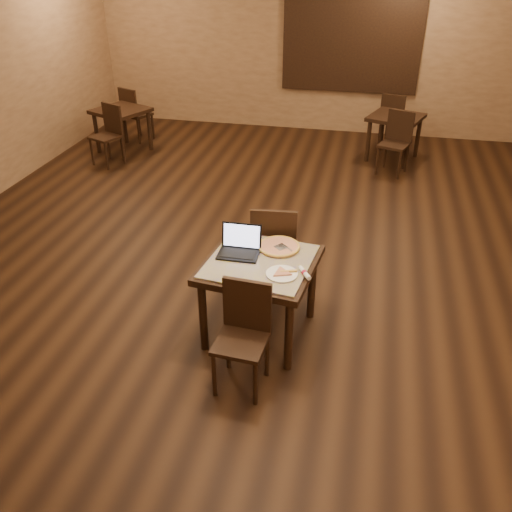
% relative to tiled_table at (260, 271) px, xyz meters
% --- Properties ---
extents(ground, '(10.00, 10.00, 0.00)m').
position_rel_tiled_table_xyz_m(ground, '(-0.21, 1.06, -0.66)').
color(ground, black).
rests_on(ground, ground).
extents(wall_back, '(8.00, 0.02, 3.00)m').
position_rel_tiled_table_xyz_m(wall_back, '(-0.21, 6.06, 0.84)').
color(wall_back, '#99724E').
rests_on(wall_back, ground).
extents(mural, '(2.34, 0.05, 1.64)m').
position_rel_tiled_table_xyz_m(mural, '(0.29, 6.02, 0.89)').
color(mural, '#275291').
rests_on(mural, wall_back).
extents(tiled_table, '(1.02, 1.02, 0.76)m').
position_rel_tiled_table_xyz_m(tiled_table, '(0.00, 0.00, 0.00)').
color(tiled_table, black).
rests_on(tiled_table, ground).
extents(chair_main_near, '(0.42, 0.42, 0.90)m').
position_rel_tiled_table_xyz_m(chair_main_near, '(0.01, -0.62, -0.15)').
color(chair_main_near, black).
rests_on(chair_main_near, ground).
extents(chair_main_far, '(0.47, 0.47, 0.99)m').
position_rel_tiled_table_xyz_m(chair_main_far, '(0.01, 0.61, -0.10)').
color(chair_main_far, black).
rests_on(chair_main_far, ground).
extents(laptop, '(0.35, 0.28, 0.24)m').
position_rel_tiled_table_xyz_m(laptop, '(-0.20, 0.11, 0.17)').
color(laptop, black).
rests_on(laptop, tiled_table).
extents(plate, '(0.26, 0.26, 0.01)m').
position_rel_tiled_table_xyz_m(plate, '(0.22, -0.18, 0.11)').
color(plate, white).
rests_on(plate, tiled_table).
extents(pizza_slice, '(0.23, 0.23, 0.02)m').
position_rel_tiled_table_xyz_m(pizza_slice, '(0.22, -0.18, 0.13)').
color(pizza_slice, beige).
rests_on(pizza_slice, plate).
extents(pizza_pan, '(0.35, 0.35, 0.01)m').
position_rel_tiled_table_xyz_m(pizza_pan, '(0.12, 0.24, 0.11)').
color(pizza_pan, silver).
rests_on(pizza_pan, tiled_table).
extents(pizza_whole, '(0.37, 0.37, 0.03)m').
position_rel_tiled_table_xyz_m(pizza_whole, '(0.12, 0.24, 0.12)').
color(pizza_whole, beige).
rests_on(pizza_whole, pizza_pan).
extents(spatula, '(0.24, 0.23, 0.01)m').
position_rel_tiled_table_xyz_m(spatula, '(0.14, 0.22, 0.13)').
color(spatula, silver).
rests_on(spatula, pizza_whole).
extents(napkin_roll, '(0.13, 0.17, 0.04)m').
position_rel_tiled_table_xyz_m(napkin_roll, '(0.40, -0.14, 0.12)').
color(napkin_roll, white).
rests_on(napkin_roll, tiled_table).
extents(other_table_a, '(0.96, 0.96, 0.71)m').
position_rel_tiled_table_xyz_m(other_table_a, '(1.14, 4.78, -0.07)').
color(other_table_a, black).
rests_on(other_table_a, ground).
extents(other_table_a_chair_near, '(0.51, 0.51, 0.92)m').
position_rel_tiled_table_xyz_m(other_table_a_chair_near, '(1.17, 4.25, -0.14)').
color(other_table_a_chair_near, black).
rests_on(other_table_a_chair_near, ground).
extents(other_table_a_chair_far, '(0.51, 0.51, 0.92)m').
position_rel_tiled_table_xyz_m(other_table_a_chair_far, '(1.12, 5.32, -0.14)').
color(other_table_a_chair_far, black).
rests_on(other_table_a_chair_far, ground).
extents(other_table_b, '(0.99, 0.99, 0.71)m').
position_rel_tiled_table_xyz_m(other_table_b, '(-3.21, 4.20, -0.07)').
color(other_table_b, black).
rests_on(other_table_b, ground).
extents(other_table_b_chair_near, '(0.52, 0.52, 0.92)m').
position_rel_tiled_table_xyz_m(other_table_b_chair_near, '(-3.18, 3.65, -0.14)').
color(other_table_b_chair_near, black).
rests_on(other_table_b_chair_near, ground).
extents(other_table_b_chair_far, '(0.52, 0.52, 0.92)m').
position_rel_tiled_table_xyz_m(other_table_b_chair_far, '(-3.24, 4.74, -0.14)').
color(other_table_b_chair_far, black).
rests_on(other_table_b_chair_far, ground).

